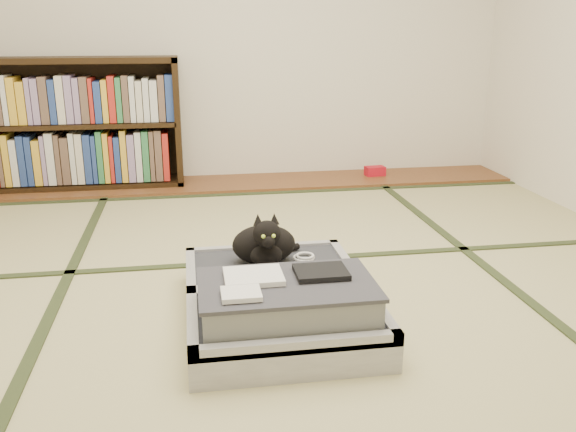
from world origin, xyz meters
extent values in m
plane|color=tan|center=(0.00, 0.00, 0.00)|extent=(4.50, 4.50, 0.00)
cube|color=brown|center=(0.00, 2.00, 0.01)|extent=(4.00, 0.50, 0.02)
cube|color=red|center=(1.01, 2.03, 0.06)|extent=(0.16, 0.10, 0.07)
plane|color=silver|center=(0.00, 2.25, 1.20)|extent=(4.00, 0.00, 4.00)
cube|color=#2D381E|center=(-1.00, 0.00, 0.00)|extent=(0.05, 4.50, 0.01)
cube|color=#2D381E|center=(1.00, 0.00, 0.00)|extent=(0.05, 4.50, 0.01)
cube|color=#2D381E|center=(0.00, 0.40, 0.00)|extent=(4.00, 0.05, 0.01)
cube|color=#2D381E|center=(0.00, 1.70, 0.00)|extent=(4.00, 0.05, 0.01)
cube|color=black|center=(-0.48, 2.07, 0.47)|extent=(0.04, 0.33, 0.92)
cube|color=black|center=(-1.17, 2.07, 0.03)|extent=(1.43, 0.33, 0.04)
cube|color=black|center=(-1.17, 2.07, 0.91)|extent=(1.43, 0.33, 0.04)
cube|color=black|center=(-1.17, 2.07, 0.47)|extent=(1.37, 0.33, 0.03)
cube|color=black|center=(-1.17, 2.22, 0.47)|extent=(1.43, 0.02, 0.92)
cube|color=gray|center=(-1.17, 2.05, 0.25)|extent=(1.29, 0.23, 0.39)
cube|color=gray|center=(-1.17, 2.05, 0.66)|extent=(1.29, 0.23, 0.35)
cube|color=#ADADB2|center=(-0.09, -0.47, 0.06)|extent=(0.71, 0.48, 0.12)
cube|color=#2D2E35|center=(-0.09, -0.47, 0.09)|extent=(0.64, 0.40, 0.09)
cube|color=#ADADB2|center=(-0.09, -0.69, 0.13)|extent=(0.71, 0.04, 0.05)
cube|color=#ADADB2|center=(-0.09, -0.25, 0.13)|extent=(0.71, 0.04, 0.05)
cube|color=#ADADB2|center=(-0.43, -0.47, 0.13)|extent=(0.04, 0.48, 0.05)
cube|color=#ADADB2|center=(0.25, -0.47, 0.13)|extent=(0.04, 0.48, 0.05)
cube|color=#ADADB2|center=(-0.09, 0.01, 0.06)|extent=(0.71, 0.48, 0.12)
cube|color=#2D2E35|center=(-0.09, 0.01, 0.09)|extent=(0.64, 0.40, 0.09)
cube|color=#ADADB2|center=(-0.09, -0.21, 0.13)|extent=(0.71, 0.04, 0.05)
cube|color=#ADADB2|center=(-0.09, 0.23, 0.13)|extent=(0.71, 0.04, 0.05)
cube|color=#ADADB2|center=(-0.43, 0.01, 0.13)|extent=(0.04, 0.48, 0.05)
cube|color=#ADADB2|center=(0.25, 0.01, 0.13)|extent=(0.04, 0.48, 0.05)
cylinder|color=black|center=(-0.09, -0.23, 0.13)|extent=(0.64, 0.02, 0.02)
cube|color=gray|center=(-0.09, -0.47, 0.18)|extent=(0.61, 0.37, 0.12)
cube|color=#37363E|center=(-0.09, -0.47, 0.25)|extent=(0.63, 0.39, 0.01)
cube|color=silver|center=(-0.20, -0.42, 0.27)|extent=(0.21, 0.17, 0.02)
cube|color=black|center=(0.05, -0.42, 0.27)|extent=(0.19, 0.15, 0.02)
cube|color=silver|center=(-0.26, -0.56, 0.27)|extent=(0.13, 0.11, 0.02)
cube|color=white|center=(-0.30, -0.69, 0.07)|extent=(0.06, 0.01, 0.04)
cube|color=white|center=(-0.18, -0.69, 0.06)|extent=(0.05, 0.01, 0.03)
cube|color=orange|center=(0.15, -0.69, 0.07)|extent=(0.05, 0.01, 0.03)
cube|color=#197F33|center=(0.08, -0.69, 0.09)|extent=(0.04, 0.01, 0.03)
ellipsoid|color=black|center=(-0.11, 0.04, 0.22)|extent=(0.28, 0.18, 0.17)
ellipsoid|color=black|center=(-0.11, -0.04, 0.20)|extent=(0.14, 0.10, 0.10)
ellipsoid|color=black|center=(-0.11, -0.06, 0.31)|extent=(0.12, 0.11, 0.11)
sphere|color=black|center=(-0.11, -0.11, 0.29)|extent=(0.05, 0.05, 0.05)
cone|color=black|center=(-0.14, -0.05, 0.36)|extent=(0.04, 0.05, 0.06)
cone|color=black|center=(-0.07, -0.05, 0.36)|extent=(0.04, 0.05, 0.06)
sphere|color=#A5BF33|center=(-0.13, -0.12, 0.31)|extent=(0.02, 0.02, 0.02)
sphere|color=#A5BF33|center=(-0.09, -0.12, 0.31)|extent=(0.02, 0.02, 0.02)
cylinder|color=black|center=(-0.01, 0.13, 0.16)|extent=(0.17, 0.10, 0.03)
torus|color=white|center=(0.07, 0.06, 0.14)|extent=(0.10, 0.10, 0.01)
torus|color=white|center=(0.08, 0.05, 0.15)|extent=(0.08, 0.08, 0.01)
camera|label=1|loc=(-0.41, -2.43, 1.12)|focal=38.00mm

